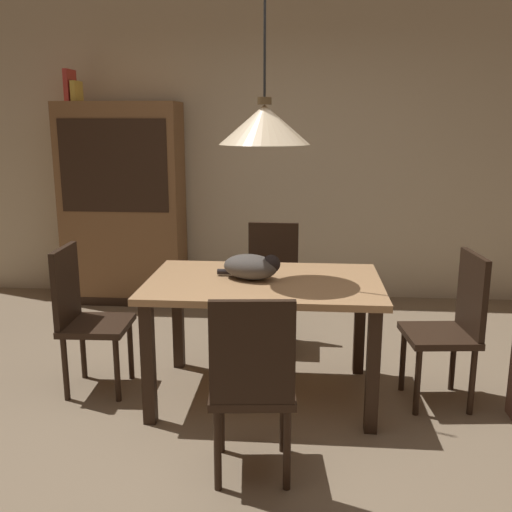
{
  "coord_description": "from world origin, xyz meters",
  "views": [
    {
      "loc": [
        0.34,
        -2.91,
        1.68
      ],
      "look_at": [
        0.04,
        0.63,
        0.85
      ],
      "focal_mm": 40.61,
      "sensor_mm": 36.0,
      "label": 1
    }
  ],
  "objects_px": {
    "cat_sleeping": "(252,267)",
    "hutch_bookcase": "(123,208)",
    "chair_right_side": "(453,322)",
    "chair_near_front": "(252,380)",
    "pendant_lamp": "(264,124)",
    "book_yellow_short": "(77,91)",
    "chair_far_back": "(272,279)",
    "book_red_tall": "(70,86)",
    "chair_left_side": "(84,313)",
    "dining_table": "(264,296)"
  },
  "relations": [
    {
      "from": "cat_sleeping",
      "to": "hutch_bookcase",
      "type": "xyz_separation_m",
      "value": [
        -1.38,
        1.88,
        0.06
      ]
    },
    {
      "from": "chair_right_side",
      "to": "cat_sleeping",
      "type": "distance_m",
      "value": 1.24
    },
    {
      "from": "chair_near_front",
      "to": "pendant_lamp",
      "type": "relative_size",
      "value": 0.72
    },
    {
      "from": "book_yellow_short",
      "to": "chair_right_side",
      "type": "bearing_deg",
      "value": -32.6
    },
    {
      "from": "cat_sleeping",
      "to": "chair_far_back",
      "type": "bearing_deg",
      "value": 85.04
    },
    {
      "from": "chair_near_front",
      "to": "cat_sleeping",
      "type": "distance_m",
      "value": 0.95
    },
    {
      "from": "chair_far_back",
      "to": "hutch_bookcase",
      "type": "relative_size",
      "value": 0.5
    },
    {
      "from": "hutch_bookcase",
      "to": "book_red_tall",
      "type": "distance_m",
      "value": 1.18
    },
    {
      "from": "chair_left_side",
      "to": "chair_far_back",
      "type": "xyz_separation_m",
      "value": [
        1.13,
        0.88,
        0.0
      ]
    },
    {
      "from": "cat_sleeping",
      "to": "dining_table",
      "type": "bearing_deg",
      "value": -12.76
    },
    {
      "from": "hutch_bookcase",
      "to": "book_red_tall",
      "type": "xyz_separation_m",
      "value": [
        -0.43,
        0.0,
        1.1
      ]
    },
    {
      "from": "cat_sleeping",
      "to": "hutch_bookcase",
      "type": "relative_size",
      "value": 0.22
    },
    {
      "from": "pendant_lamp",
      "to": "book_red_tall",
      "type": "bearing_deg",
      "value": 134.76
    },
    {
      "from": "chair_near_front",
      "to": "book_yellow_short",
      "type": "height_order",
      "value": "book_yellow_short"
    },
    {
      "from": "chair_left_side",
      "to": "chair_right_side",
      "type": "bearing_deg",
      "value": 0.27
    },
    {
      "from": "chair_near_front",
      "to": "hutch_bookcase",
      "type": "xyz_separation_m",
      "value": [
        -1.46,
        2.77,
        0.38
      ]
    },
    {
      "from": "hutch_bookcase",
      "to": "chair_near_front",
      "type": "bearing_deg",
      "value": -62.29
    },
    {
      "from": "pendant_lamp",
      "to": "hutch_bookcase",
      "type": "bearing_deg",
      "value": 127.42
    },
    {
      "from": "book_red_tall",
      "to": "book_yellow_short",
      "type": "height_order",
      "value": "book_red_tall"
    },
    {
      "from": "dining_table",
      "to": "cat_sleeping",
      "type": "distance_m",
      "value": 0.19
    },
    {
      "from": "dining_table",
      "to": "pendant_lamp",
      "type": "relative_size",
      "value": 1.08
    },
    {
      "from": "chair_right_side",
      "to": "hutch_bookcase",
      "type": "distance_m",
      "value": 3.21
    },
    {
      "from": "chair_near_front",
      "to": "cat_sleeping",
      "type": "height_order",
      "value": "chair_near_front"
    },
    {
      "from": "chair_near_front",
      "to": "dining_table",
      "type": "bearing_deg",
      "value": 90.48
    },
    {
      "from": "chair_near_front",
      "to": "book_yellow_short",
      "type": "xyz_separation_m",
      "value": [
        -1.83,
        2.77,
        1.43
      ]
    },
    {
      "from": "chair_far_back",
      "to": "book_red_tall",
      "type": "relative_size",
      "value": 3.32
    },
    {
      "from": "chair_right_side",
      "to": "chair_far_back",
      "type": "bearing_deg",
      "value": 142.3
    },
    {
      "from": "book_red_tall",
      "to": "book_yellow_short",
      "type": "distance_m",
      "value": 0.08
    },
    {
      "from": "chair_far_back",
      "to": "cat_sleeping",
      "type": "height_order",
      "value": "chair_far_back"
    },
    {
      "from": "dining_table",
      "to": "chair_right_side",
      "type": "height_order",
      "value": "chair_right_side"
    },
    {
      "from": "chair_near_front",
      "to": "hutch_bookcase",
      "type": "relative_size",
      "value": 0.5
    },
    {
      "from": "chair_left_side",
      "to": "chair_near_front",
      "type": "height_order",
      "value": "same"
    },
    {
      "from": "book_red_tall",
      "to": "chair_far_back",
      "type": "bearing_deg",
      "value": -28.38
    },
    {
      "from": "hutch_bookcase",
      "to": "chair_left_side",
      "type": "bearing_deg",
      "value": -80.42
    },
    {
      "from": "dining_table",
      "to": "book_yellow_short",
      "type": "distance_m",
      "value": 2.93
    },
    {
      "from": "chair_far_back",
      "to": "cat_sleeping",
      "type": "relative_size",
      "value": 2.29
    },
    {
      "from": "chair_near_front",
      "to": "book_red_tall",
      "type": "xyz_separation_m",
      "value": [
        -1.89,
        2.77,
        1.48
      ]
    },
    {
      "from": "chair_left_side",
      "to": "book_red_tall",
      "type": "bearing_deg",
      "value": 111.57
    },
    {
      "from": "chair_right_side",
      "to": "pendant_lamp",
      "type": "relative_size",
      "value": 0.72
    },
    {
      "from": "book_red_tall",
      "to": "pendant_lamp",
      "type": "bearing_deg",
      "value": -45.24
    },
    {
      "from": "chair_left_side",
      "to": "cat_sleeping",
      "type": "distance_m",
      "value": 1.1
    },
    {
      "from": "chair_right_side",
      "to": "book_yellow_short",
      "type": "xyz_separation_m",
      "value": [
        -2.95,
        1.89,
        1.43
      ]
    },
    {
      "from": "chair_near_front",
      "to": "pendant_lamp",
      "type": "xyz_separation_m",
      "value": [
        -0.01,
        0.88,
        1.15
      ]
    },
    {
      "from": "dining_table",
      "to": "chair_left_side",
      "type": "relative_size",
      "value": 1.51
    },
    {
      "from": "pendant_lamp",
      "to": "book_red_tall",
      "type": "height_order",
      "value": "pendant_lamp"
    },
    {
      "from": "dining_table",
      "to": "book_red_tall",
      "type": "distance_m",
      "value": 2.99
    },
    {
      "from": "chair_far_back",
      "to": "chair_left_side",
      "type": "bearing_deg",
      "value": -142.05
    },
    {
      "from": "dining_table",
      "to": "chair_far_back",
      "type": "height_order",
      "value": "chair_far_back"
    },
    {
      "from": "pendant_lamp",
      "to": "book_red_tall",
      "type": "distance_m",
      "value": 2.69
    },
    {
      "from": "hutch_bookcase",
      "to": "book_red_tall",
      "type": "bearing_deg",
      "value": 179.8
    }
  ]
}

